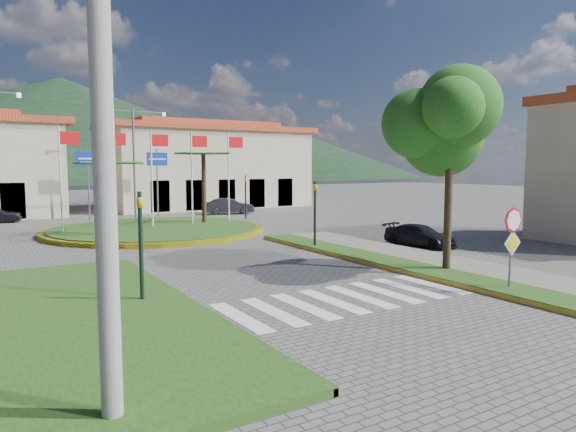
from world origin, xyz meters
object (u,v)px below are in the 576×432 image
roundabout_island (156,229)px  car_side_right (420,235)px  stop_sign (512,235)px  utility_pole (103,124)px  deciduous_tree (450,130)px  car_dark_b (229,206)px

roundabout_island → car_side_right: roundabout_island is taller
stop_sign → utility_pole: utility_pole is taller
car_side_right → stop_sign: bearing=-132.1°
stop_sign → deciduous_tree: bearing=78.8°
utility_pole → deciduous_tree: bearing=21.0°
roundabout_island → deciduous_tree: bearing=-72.1°
stop_sign → car_side_right: bearing=61.1°
stop_sign → car_dark_b: bearing=82.6°
car_side_right → roundabout_island: bearing=114.6°
utility_pole → car_dark_b: size_ratio=2.30×
car_dark_b → car_side_right: bearing=-162.9°
deciduous_tree → roundabout_island: bearing=107.9°
roundabout_island → deciduous_tree: 18.55m
stop_sign → roundabout_island: bearing=103.7°
deciduous_tree → utility_pole: utility_pole is taller
stop_sign → deciduous_tree: size_ratio=0.39×
deciduous_tree → car_side_right: bearing=52.5°
roundabout_island → utility_pole: size_ratio=1.41×
utility_pole → stop_sign: bearing=9.0°
utility_pole → car_dark_b: bearing=61.9°
roundabout_island → utility_pole: bearing=-108.8°
stop_sign → car_dark_b: size_ratio=0.68×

